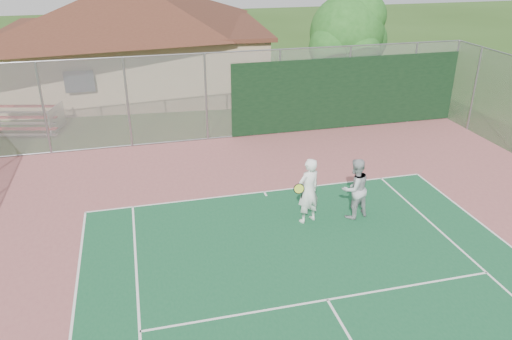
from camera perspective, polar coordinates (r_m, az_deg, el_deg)
The scene contains 6 objects.
back_fence at distance 20.53m, azimuth 2.99°, elevation 8.58°, with size 20.08×0.11×3.53m.
clubhouse at distance 27.57m, azimuth -13.70°, elevation 15.06°, with size 14.73×10.43×6.06m.
bleachers at distance 23.08m, azimuth -25.07°, elevation 5.19°, with size 3.10×2.19×1.04m.
tree at distance 23.29m, azimuth 10.52°, elevation 14.92°, with size 3.89×3.68×5.42m.
player_white_front at distance 14.02m, azimuth 5.99°, elevation -2.43°, with size 0.96×0.72×1.93m.
player_grey_back at distance 14.49m, azimuth 11.23°, elevation -2.16°, with size 1.01×0.87×1.80m.
Camera 1 is at (-3.73, -1.88, 7.29)m, focal length 35.00 mm.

